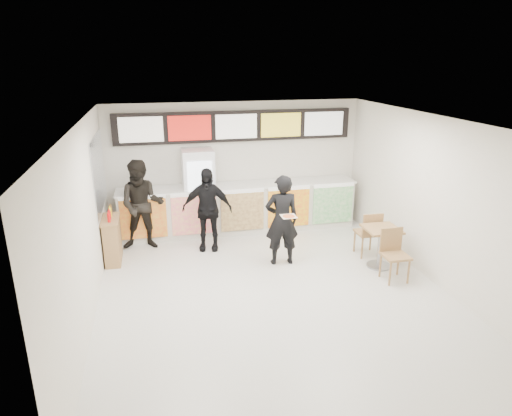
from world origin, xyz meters
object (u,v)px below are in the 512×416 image
object	(u,v)px
service_counter	(239,208)
condiment_ledge	(112,240)
customer_left	(142,205)
customer_main	(282,220)
drinks_fridge	(199,193)
cafe_table	(381,240)
customer_mid	(207,209)

from	to	relation	value
service_counter	condiment_ledge	bearing A→B (deg)	-158.46
customer_left	customer_main	bearing A→B (deg)	-21.27
drinks_fridge	cafe_table	size ratio (longest dim) A/B	1.21
service_counter	drinks_fridge	size ratio (longest dim) A/B	2.78
customer_main	cafe_table	distance (m)	1.97
drinks_fridge	customer_left	xyz separation A→B (m)	(-1.27, -0.56, -0.03)
customer_left	drinks_fridge	bearing A→B (deg)	30.27
customer_mid	condiment_ledge	distance (m)	2.01
customer_main	cafe_table	bearing A→B (deg)	165.89
drinks_fridge	customer_mid	bearing A→B (deg)	-85.81
cafe_table	service_counter	bearing A→B (deg)	133.31
customer_left	condiment_ledge	world-z (taller)	customer_left
drinks_fridge	condiment_ledge	bearing A→B (deg)	-149.07
customer_left	condiment_ledge	size ratio (longest dim) A/B	1.78
customer_left	customer_mid	xyz separation A→B (m)	(1.34, -0.36, -0.08)
customer_main	drinks_fridge	bearing A→B (deg)	-50.64
drinks_fridge	customer_main	world-z (taller)	drinks_fridge
customer_left	condiment_ledge	bearing A→B (deg)	-130.72
service_counter	customer_main	size ratio (longest dim) A/B	3.04
drinks_fridge	service_counter	bearing A→B (deg)	-0.99
customer_main	condiment_ledge	xyz separation A→B (m)	(-3.29, 0.84, -0.44)
service_counter	customer_main	world-z (taller)	customer_main
service_counter	customer_left	bearing A→B (deg)	-166.17
service_counter	customer_left	size ratio (longest dim) A/B	2.85
cafe_table	condiment_ledge	xyz separation A→B (m)	(-5.14, 1.43, -0.09)
service_counter	condiment_ledge	distance (m)	3.03
customer_main	customer_mid	distance (m)	1.70
drinks_fridge	condiment_ledge	distance (m)	2.26
drinks_fridge	customer_mid	distance (m)	0.93
customer_main	customer_left	distance (m)	3.03
customer_left	cafe_table	bearing A→B (deg)	-17.40
drinks_fridge	customer_main	xyz separation A→B (m)	(1.41, -1.97, -0.09)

